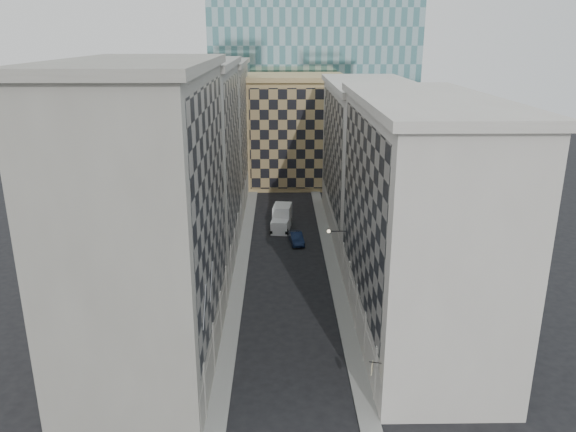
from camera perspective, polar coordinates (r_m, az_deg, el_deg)
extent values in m
cube|color=gray|center=(65.19, -4.75, -4.91)|extent=(1.50, 100.00, 0.15)
cube|color=gray|center=(65.33, 4.51, -4.85)|extent=(1.50, 100.00, 0.15)
cube|color=gray|center=(44.38, -14.11, -0.79)|extent=(10.00, 22.00, 23.00)
cube|color=gray|center=(43.07, -7.92, 1.12)|extent=(0.25, 19.36, 18.00)
cube|color=gray|center=(47.63, -7.42, -12.12)|extent=(0.45, 21.12, 3.20)
cube|color=gray|center=(42.20, -15.36, 14.63)|extent=(10.80, 22.80, 0.70)
cylinder|color=gray|center=(40.43, -8.98, -17.24)|extent=(0.90, 0.90, 4.40)
cylinder|color=gray|center=(44.99, -8.03, -13.21)|extent=(0.90, 0.90, 4.40)
cylinder|color=gray|center=(49.74, -7.28, -9.94)|extent=(0.90, 0.90, 4.40)
cylinder|color=gray|center=(54.64, -6.68, -7.24)|extent=(0.90, 0.90, 4.40)
cube|color=gray|center=(65.33, -9.89, 5.02)|extent=(10.00, 22.00, 22.00)
cube|color=gray|center=(64.44, -5.65, 6.38)|extent=(0.25, 19.36, 17.00)
cube|color=gray|center=(67.47, -5.43, -2.72)|extent=(0.45, 21.12, 3.20)
cube|color=gray|center=(63.80, -10.45, 14.99)|extent=(10.80, 22.80, 0.70)
cylinder|color=gray|center=(59.63, -6.18, -4.99)|extent=(0.90, 0.90, 4.40)
cylinder|color=gray|center=(64.71, -5.76, -3.09)|extent=(0.90, 0.90, 4.40)
cylinder|color=gray|center=(69.86, -5.40, -1.46)|extent=(0.90, 0.90, 4.40)
cylinder|color=gray|center=(75.05, -5.10, -0.06)|extent=(0.90, 0.90, 4.40)
cube|color=gray|center=(86.81, -7.72, 7.97)|extent=(10.00, 22.00, 21.00)
cube|color=gray|center=(86.13, -4.49, 9.01)|extent=(0.25, 19.36, 16.00)
cube|color=gray|center=(88.35, -4.38, 2.33)|extent=(0.45, 21.12, 3.20)
cube|color=gray|center=(85.61, -8.03, 15.14)|extent=(10.80, 22.80, 0.70)
cylinder|color=gray|center=(80.28, -4.83, 1.15)|extent=(0.90, 0.90, 4.40)
cylinder|color=gray|center=(85.55, -4.60, 2.22)|extent=(0.90, 0.90, 4.40)
cylinder|color=gray|center=(90.85, -4.39, 3.16)|extent=(0.90, 0.90, 4.40)
cylinder|color=gray|center=(96.16, -4.20, 4.00)|extent=(0.90, 0.90, 4.40)
cube|color=beige|center=(48.94, 13.13, -0.81)|extent=(10.00, 26.00, 20.00)
cube|color=gray|center=(47.53, 7.54, 0.86)|extent=(0.25, 22.88, 15.00)
cube|color=beige|center=(51.31, 7.17, -9.77)|extent=(0.45, 24.96, 3.20)
cube|color=beige|center=(46.73, 14.04, 11.30)|extent=(10.80, 26.80, 0.70)
cylinder|color=beige|center=(42.20, 9.40, -15.60)|extent=(0.90, 0.90, 4.40)
cylinder|color=beige|center=(46.55, 8.27, -12.08)|extent=(0.90, 0.90, 4.40)
cylinder|color=beige|center=(51.06, 7.37, -9.17)|extent=(0.90, 0.90, 4.40)
cylinder|color=beige|center=(55.69, 6.62, -6.73)|extent=(0.90, 0.90, 4.40)
cylinder|color=beige|center=(60.41, 6.00, -4.67)|extent=(0.90, 0.90, 4.40)
cube|color=beige|center=(74.60, 8.26, 5.52)|extent=(10.00, 28.00, 19.00)
cube|color=gray|center=(73.67, 4.54, 6.69)|extent=(0.25, 24.64, 14.00)
cube|color=beige|center=(76.08, 4.42, -0.27)|extent=(0.45, 26.88, 3.20)
cube|color=beige|center=(73.14, 8.61, 13.08)|extent=(10.80, 28.80, 0.70)
cube|color=tan|center=(99.32, 0.72, 8.51)|extent=(16.00, 14.00, 18.00)
cube|color=tan|center=(92.33, 0.85, 7.78)|extent=(15.20, 0.25, 16.50)
cube|color=tan|center=(98.21, 0.74, 13.92)|extent=(16.80, 14.80, 0.80)
cube|color=#292420|center=(112.50, -0.52, 12.20)|extent=(6.00, 6.00, 28.00)
cube|color=#292420|center=(111.97, -0.54, 19.70)|extent=(7.00, 7.00, 1.40)
cylinder|color=gray|center=(38.45, -8.48, -9.10)|extent=(0.10, 2.33, 2.33)
cylinder|color=gray|center=(42.02, -7.80, -6.62)|extent=(0.10, 2.33, 2.33)
cylinder|color=black|center=(57.54, 5.05, -1.55)|extent=(1.80, 0.08, 0.08)
sphere|color=#FFE5B2|center=(57.45, 4.16, -1.55)|extent=(0.36, 0.36, 0.36)
cube|color=white|center=(74.88, -0.83, -1.08)|extent=(2.50, 2.67, 1.81)
cube|color=white|center=(77.13, -0.59, 0.01)|extent=(2.76, 3.88, 3.11)
cylinder|color=black|center=(74.41, -1.67, -1.58)|extent=(0.42, 0.93, 0.90)
cylinder|color=black|center=(74.16, -0.14, -1.64)|extent=(0.42, 0.93, 0.90)
cylinder|color=black|center=(78.73, -1.20, -0.46)|extent=(0.42, 0.93, 0.90)
cylinder|color=black|center=(78.50, 0.25, -0.52)|extent=(0.42, 0.93, 0.90)
imported|color=#101C3A|center=(71.25, 0.85, -2.25)|extent=(2.06, 4.52, 1.44)
cylinder|color=black|center=(39.67, 8.86, -14.49)|extent=(0.82, 0.29, 0.06)
cube|color=tan|center=(39.86, 8.54, -15.01)|extent=(0.26, 0.72, 0.73)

